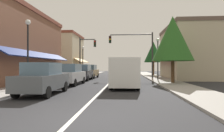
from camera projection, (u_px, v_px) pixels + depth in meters
ground_plane at (113, 79)px, 23.15m from camera, size 80.00×80.00×0.00m
sidewalk_left at (69, 79)px, 23.56m from camera, size 2.60×56.00×0.12m
sidewalk_right at (159, 79)px, 22.74m from camera, size 2.60×56.00×0.12m
lane_center_stripe at (113, 79)px, 23.15m from camera, size 0.14×52.00×0.01m
storefront_left_block at (6, 46)px, 17.89m from camera, size 6.97×14.20×6.92m
storefront_right_block at (187, 53)px, 24.45m from camera, size 6.35×10.20×6.65m
storefront_far_left at (66, 55)px, 33.81m from camera, size 5.88×8.20×7.21m
parked_car_nearest_left at (43, 79)px, 10.59m from camera, size 1.81×4.11×1.77m
parked_car_second_left at (70, 74)px, 16.02m from camera, size 1.87×4.14×1.77m
parked_car_third_left at (83, 72)px, 21.25m from camera, size 1.81×4.11×1.77m
parked_car_far_left at (90, 71)px, 25.30m from camera, size 1.87×4.15×1.77m
van_in_lane at (125, 72)px, 14.16m from camera, size 2.01×5.18×2.12m
traffic_signal_mast_arm at (137, 47)px, 23.77m from camera, size 5.48×0.50×5.77m
traffic_signal_left_corner at (85, 52)px, 26.23m from camera, size 2.35×0.50×5.51m
street_lamp_left_near at (28, 42)px, 13.15m from camera, size 0.36×0.36×4.79m
street_lamp_right_mid at (158, 52)px, 20.32m from camera, size 0.36×0.36×4.58m
street_lamp_left_far at (83, 56)px, 29.74m from camera, size 0.36×0.36×4.68m
tree_right_near at (173, 39)px, 17.00m from camera, size 3.63×3.63×6.04m
tree_right_far at (153, 52)px, 32.07m from camera, size 3.13×3.13×5.69m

